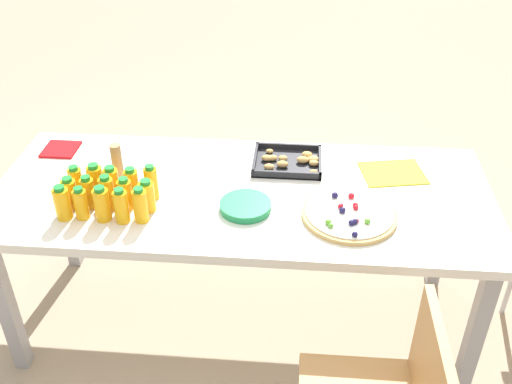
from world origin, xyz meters
TOP-DOWN VIEW (x-y plane):
  - ground_plane at (0.00, 0.00)m, footprint 12.00×12.00m
  - party_table at (0.00, 0.00)m, footprint 2.04×0.84m
  - juice_bottle_0 at (-0.65, -0.24)m, footprint 0.06×0.06m
  - juice_bottle_1 at (-0.58, -0.23)m, footprint 0.05×0.05m
  - juice_bottle_2 at (-0.50, -0.24)m, footprint 0.06×0.06m
  - juice_bottle_3 at (-0.42, -0.24)m, footprint 0.05×0.05m
  - juice_bottle_4 at (-0.35, -0.23)m, footprint 0.05×0.05m
  - juice_bottle_5 at (-0.65, -0.17)m, footprint 0.06×0.06m
  - juice_bottle_6 at (-0.58, -0.16)m, footprint 0.05×0.05m
  - juice_bottle_7 at (-0.50, -0.17)m, footprint 0.06×0.06m
  - juice_bottle_8 at (-0.43, -0.16)m, footprint 0.06×0.06m
  - juice_bottle_9 at (-0.35, -0.16)m, footprint 0.06×0.06m
  - juice_bottle_10 at (-0.65, -0.09)m, footprint 0.05×0.05m
  - juice_bottle_11 at (-0.57, -0.08)m, footprint 0.06×0.06m
  - juice_bottle_12 at (-0.51, -0.09)m, footprint 0.06×0.06m
  - juice_bottle_13 at (-0.43, -0.08)m, footprint 0.06×0.06m
  - juice_bottle_14 at (-0.35, -0.08)m, footprint 0.05×0.05m
  - fruit_pizza at (0.43, -0.14)m, footprint 0.36×0.36m
  - snack_tray at (0.19, 0.22)m, footprint 0.30×0.25m
  - plate_stack at (0.03, -0.13)m, footprint 0.20×0.20m
  - napkin_stack at (-0.85, 0.26)m, footprint 0.15×0.15m
  - cardboard_tube at (-0.52, 0.03)m, footprint 0.04×0.04m
  - paper_folder at (0.63, 0.18)m, footprint 0.29×0.25m

SIDE VIEW (x-z plane):
  - ground_plane at x=0.00m, z-range 0.00..0.00m
  - party_table at x=0.00m, z-range 0.30..1.05m
  - paper_folder at x=0.63m, z-range 0.75..0.75m
  - napkin_stack at x=-0.85m, z-range 0.75..0.76m
  - fruit_pizza at x=0.43m, z-range 0.74..0.78m
  - snack_tray at x=0.19m, z-range 0.74..0.78m
  - plate_stack at x=0.03m, z-range 0.75..0.78m
  - juice_bottle_5 at x=-0.65m, z-range 0.74..0.87m
  - juice_bottle_1 at x=-0.58m, z-range 0.74..0.88m
  - juice_bottle_13 at x=-0.43m, z-range 0.74..0.88m
  - juice_bottle_10 at x=-0.65m, z-range 0.74..0.88m
  - juice_bottle_9 at x=-0.35m, z-range 0.74..0.88m
  - juice_bottle_8 at x=-0.43m, z-range 0.74..0.88m
  - juice_bottle_6 at x=-0.58m, z-range 0.74..0.88m
  - juice_bottle_0 at x=-0.65m, z-range 0.74..0.88m
  - juice_bottle_12 at x=-0.51m, z-range 0.74..0.88m
  - juice_bottle_11 at x=-0.57m, z-range 0.74..0.89m
  - juice_bottle_2 at x=-0.50m, z-range 0.74..0.89m
  - juice_bottle_3 at x=-0.42m, z-range 0.74..0.89m
  - juice_bottle_4 at x=-0.35m, z-range 0.74..0.89m
  - juice_bottle_7 at x=-0.50m, z-range 0.74..0.89m
  - juice_bottle_14 at x=-0.35m, z-range 0.74..0.89m
  - cardboard_tube at x=-0.52m, z-range 0.75..0.91m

